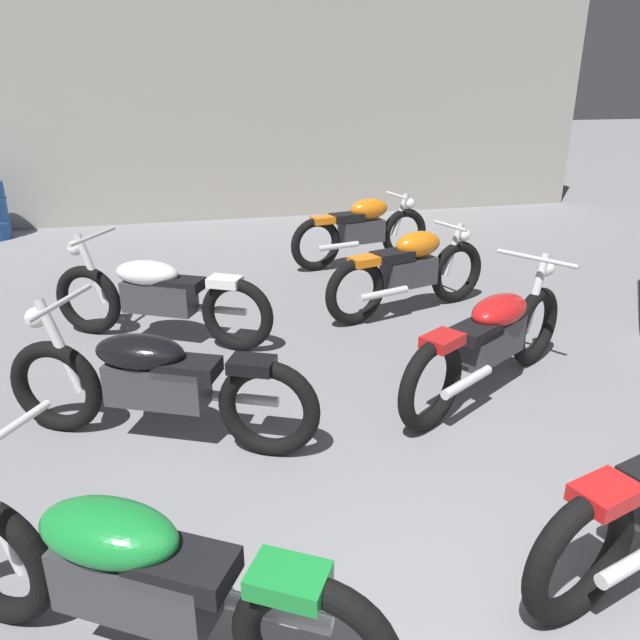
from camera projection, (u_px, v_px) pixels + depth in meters
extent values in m
cube|color=#9E998E|center=(229.00, 108.00, 10.13)|extent=(12.54, 0.24, 3.60)
cube|color=#38383D|center=(136.00, 581.00, 2.48)|extent=(0.69, 0.55, 0.28)
ellipsoid|color=#197F33|center=(108.00, 532.00, 2.43)|extent=(0.68, 0.58, 0.22)
cube|color=black|center=(183.00, 566.00, 2.37)|extent=(0.47, 0.41, 0.10)
cube|color=#197F33|center=(289.00, 580.00, 2.22)|extent=(0.34, 0.32, 0.08)
cylinder|color=silver|center=(266.00, 610.00, 2.50)|extent=(0.51, 0.34, 0.07)
torus|color=black|center=(56.00, 387.00, 4.24)|extent=(0.65, 0.38, 0.67)
torus|color=black|center=(269.00, 409.00, 3.96)|extent=(0.65, 0.38, 0.67)
cylinder|color=silver|center=(60.00, 346.00, 4.11)|extent=(0.28, 0.18, 0.66)
cube|color=#38383D|center=(157.00, 384.00, 4.06)|extent=(0.70, 0.49, 0.28)
ellipsoid|color=black|center=(140.00, 352.00, 4.00)|extent=(0.68, 0.54, 0.22)
cube|color=black|center=(188.00, 367.00, 3.97)|extent=(0.46, 0.39, 0.10)
cube|color=black|center=(252.00, 365.00, 3.87)|extent=(0.34, 0.30, 0.08)
cylinder|color=silver|center=(61.00, 302.00, 3.98)|extent=(0.32, 0.63, 0.04)
sphere|color=white|center=(36.00, 318.00, 4.07)|extent=(0.14, 0.14, 0.14)
cylinder|color=silver|center=(238.00, 398.00, 4.13)|extent=(0.53, 0.29, 0.07)
torus|color=black|center=(88.00, 300.00, 5.86)|extent=(0.64, 0.41, 0.67)
torus|color=black|center=(237.00, 315.00, 5.50)|extent=(0.64, 0.41, 0.67)
cylinder|color=silver|center=(91.00, 269.00, 5.73)|extent=(0.27, 0.19, 0.66)
cube|color=#38383D|center=(159.00, 297.00, 5.65)|extent=(0.70, 0.52, 0.28)
ellipsoid|color=white|center=(147.00, 273.00, 5.59)|extent=(0.68, 0.57, 0.22)
cube|color=black|center=(180.00, 284.00, 5.54)|extent=(0.47, 0.40, 0.10)
cube|color=white|center=(225.00, 282.00, 5.42)|extent=(0.34, 0.31, 0.08)
cylinder|color=silver|center=(93.00, 237.00, 5.60)|extent=(0.35, 0.62, 0.04)
sphere|color=white|center=(75.00, 248.00, 5.69)|extent=(0.14, 0.14, 0.14)
cylinder|color=silver|center=(217.00, 309.00, 5.69)|extent=(0.52, 0.32, 0.07)
torus|color=black|center=(580.00, 557.00, 2.74)|extent=(0.67, 0.30, 0.67)
cube|color=red|center=(606.00, 494.00, 2.68)|extent=(0.33, 0.27, 0.08)
torus|color=black|center=(535.00, 326.00, 5.25)|extent=(0.63, 0.45, 0.67)
torus|color=black|center=(431.00, 385.00, 4.26)|extent=(0.63, 0.45, 0.67)
cylinder|color=silver|center=(535.00, 294.00, 5.09)|extent=(0.27, 0.20, 0.66)
cube|color=#38383D|center=(490.00, 341.00, 4.72)|extent=(0.69, 0.55, 0.28)
ellipsoid|color=red|center=(500.00, 310.00, 4.71)|extent=(0.68, 0.59, 0.22)
cube|color=black|center=(476.00, 331.00, 4.52)|extent=(0.47, 0.42, 0.10)
cube|color=red|center=(442.00, 341.00, 4.22)|extent=(0.34, 0.32, 0.08)
cylinder|color=silver|center=(537.00, 259.00, 4.93)|extent=(0.39, 0.60, 0.04)
sphere|color=white|center=(546.00, 268.00, 5.11)|extent=(0.14, 0.14, 0.14)
cylinder|color=silver|center=(467.00, 382.00, 4.35)|extent=(0.50, 0.35, 0.07)
torus|color=black|center=(456.00, 272.00, 6.69)|extent=(0.67, 0.30, 0.67)
torus|color=black|center=(355.00, 292.00, 6.08)|extent=(0.67, 0.30, 0.67)
cylinder|color=silver|center=(453.00, 250.00, 6.56)|extent=(0.25, 0.14, 0.56)
cube|color=#38383D|center=(409.00, 272.00, 6.35)|extent=(0.62, 0.40, 0.28)
ellipsoid|color=orange|center=(418.00, 244.00, 6.29)|extent=(0.58, 0.42, 0.26)
cube|color=black|center=(392.00, 256.00, 6.17)|extent=(0.45, 0.35, 0.10)
cube|color=orange|center=(365.00, 261.00, 6.02)|extent=(0.33, 0.27, 0.08)
cylinder|color=silver|center=(450.00, 226.00, 6.43)|extent=(0.17, 0.47, 0.04)
sphere|color=white|center=(464.00, 235.00, 6.57)|extent=(0.14, 0.14, 0.14)
cylinder|color=silver|center=(384.00, 293.00, 6.10)|extent=(0.55, 0.23, 0.07)
torus|color=black|center=(404.00, 234.00, 8.30)|extent=(0.68, 0.25, 0.67)
torus|color=black|center=(316.00, 244.00, 7.77)|extent=(0.68, 0.25, 0.67)
cylinder|color=silver|center=(400.00, 215.00, 8.17)|extent=(0.25, 0.12, 0.56)
cube|color=#38383D|center=(362.00, 231.00, 8.00)|extent=(0.61, 0.36, 0.28)
ellipsoid|color=orange|center=(369.00, 209.00, 7.94)|extent=(0.57, 0.38, 0.26)
cube|color=black|center=(347.00, 217.00, 7.84)|extent=(0.44, 0.32, 0.10)
cube|color=orange|center=(323.00, 220.00, 7.70)|extent=(0.32, 0.25, 0.08)
cylinder|color=silver|center=(397.00, 195.00, 8.05)|extent=(0.14, 0.48, 0.04)
sphere|color=white|center=(410.00, 203.00, 8.17)|extent=(0.14, 0.14, 0.14)
cylinder|color=silver|center=(338.00, 246.00, 7.77)|extent=(0.55, 0.18, 0.07)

